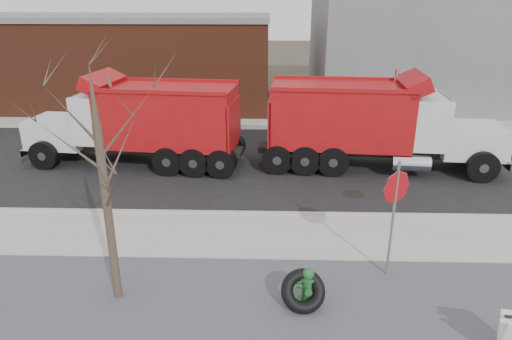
{
  "coord_description": "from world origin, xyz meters",
  "views": [
    {
      "loc": [
        0.12,
        -11.0,
        6.29
      ],
      "look_at": [
        -0.26,
        1.77,
        1.4
      ],
      "focal_mm": 32.0,
      "sensor_mm": 36.0,
      "label": 1
    }
  ],
  "objects_px": {
    "fire_hydrant": "(308,288)",
    "truck_tire": "(303,291)",
    "dump_truck_red_a": "(371,121)",
    "dump_truck_red_b": "(142,120)",
    "stop_sign": "(395,200)"
  },
  "relations": [
    {
      "from": "dump_truck_red_a",
      "to": "dump_truck_red_b",
      "type": "xyz_separation_m",
      "value": [
        -8.74,
        0.11,
        -0.04
      ]
    },
    {
      "from": "truck_tire",
      "to": "stop_sign",
      "type": "height_order",
      "value": "stop_sign"
    },
    {
      "from": "dump_truck_red_a",
      "to": "dump_truck_red_b",
      "type": "bearing_deg",
      "value": -176.09
    },
    {
      "from": "stop_sign",
      "to": "dump_truck_red_b",
      "type": "bearing_deg",
      "value": 125.97
    },
    {
      "from": "truck_tire",
      "to": "dump_truck_red_b",
      "type": "relative_size",
      "value": 0.12
    },
    {
      "from": "fire_hydrant",
      "to": "stop_sign",
      "type": "relative_size",
      "value": 0.3
    },
    {
      "from": "truck_tire",
      "to": "fire_hydrant",
      "type": "bearing_deg",
      "value": 53.62
    },
    {
      "from": "dump_truck_red_a",
      "to": "fire_hydrant",
      "type": "bearing_deg",
      "value": -104.57
    },
    {
      "from": "fire_hydrant",
      "to": "dump_truck_red_a",
      "type": "bearing_deg",
      "value": 71.33
    },
    {
      "from": "fire_hydrant",
      "to": "truck_tire",
      "type": "relative_size",
      "value": 0.87
    },
    {
      "from": "stop_sign",
      "to": "dump_truck_red_a",
      "type": "xyz_separation_m",
      "value": [
        0.98,
        7.39,
        -0.12
      ]
    },
    {
      "from": "fire_hydrant",
      "to": "truck_tire",
      "type": "height_order",
      "value": "fire_hydrant"
    },
    {
      "from": "dump_truck_red_a",
      "to": "dump_truck_red_b",
      "type": "distance_m",
      "value": 8.74
    },
    {
      "from": "fire_hydrant",
      "to": "truck_tire",
      "type": "bearing_deg",
      "value": -125.87
    },
    {
      "from": "fire_hydrant",
      "to": "dump_truck_red_a",
      "type": "height_order",
      "value": "dump_truck_red_a"
    }
  ]
}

